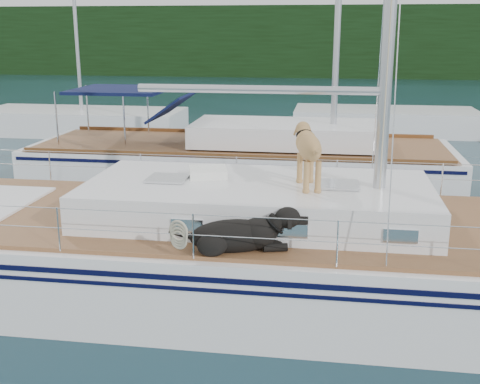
# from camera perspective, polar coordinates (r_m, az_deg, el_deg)

# --- Properties ---
(ground) EXTENTS (120.00, 120.00, 0.00)m
(ground) POSITION_cam_1_polar(r_m,az_deg,el_deg) (9.82, -3.10, -9.24)
(ground) COLOR black
(ground) RESTS_ON ground
(tree_line) EXTENTS (90.00, 3.00, 6.00)m
(tree_line) POSITION_cam_1_polar(r_m,az_deg,el_deg) (53.79, 6.89, 13.97)
(tree_line) COLOR black
(tree_line) RESTS_ON ground
(shore_bank) EXTENTS (92.00, 1.00, 1.20)m
(shore_bank) POSITION_cam_1_polar(r_m,az_deg,el_deg) (55.09, 6.85, 11.50)
(shore_bank) COLOR #595147
(shore_bank) RESTS_ON ground
(main_sailboat) EXTENTS (12.00, 3.86, 14.01)m
(main_sailboat) POSITION_cam_1_polar(r_m,az_deg,el_deg) (9.53, -2.57, -5.58)
(main_sailboat) COLOR white
(main_sailboat) RESTS_ON ground
(neighbor_sailboat) EXTENTS (11.00, 3.50, 13.30)m
(neighbor_sailboat) POSITION_cam_1_polar(r_m,az_deg,el_deg) (15.94, 0.43, 2.76)
(neighbor_sailboat) COLOR white
(neighbor_sailboat) RESTS_ON ground
(bg_boat_west) EXTENTS (8.00, 3.00, 11.65)m
(bg_boat_west) POSITION_cam_1_polar(r_m,az_deg,el_deg) (25.05, -14.71, 6.42)
(bg_boat_west) COLOR white
(bg_boat_west) RESTS_ON ground
(bg_boat_center) EXTENTS (7.20, 3.00, 11.65)m
(bg_boat_center) POSITION_cam_1_polar(r_m,az_deg,el_deg) (25.10, 13.55, 6.52)
(bg_boat_center) COLOR white
(bg_boat_center) RESTS_ON ground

